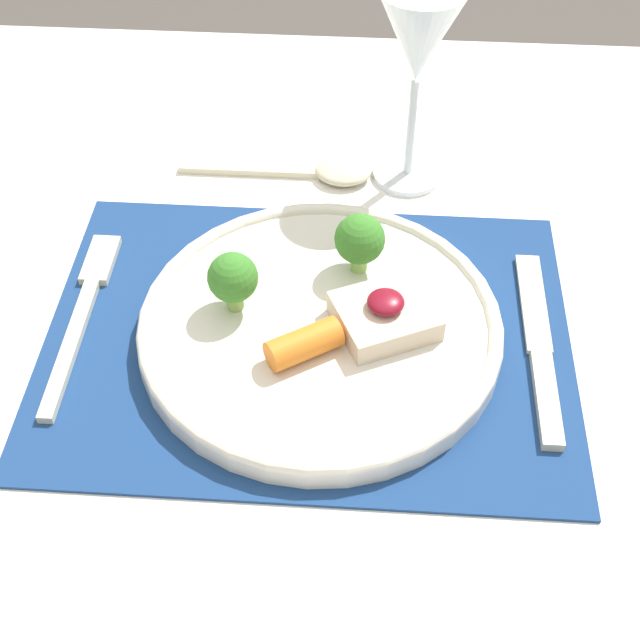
{
  "coord_description": "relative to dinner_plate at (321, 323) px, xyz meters",
  "views": [
    {
      "loc": [
        0.04,
        -0.48,
        1.28
      ],
      "look_at": [
        0.01,
        -0.0,
        0.78
      ],
      "focal_mm": 50.0,
      "sensor_mm": 36.0,
      "label": 1
    }
  ],
  "objects": [
    {
      "name": "knife",
      "position": [
        0.17,
        -0.01,
        -0.01
      ],
      "size": [
        0.02,
        0.2,
        0.01
      ],
      "rotation": [
        0.0,
        0.0,
        -0.04
      ],
      "color": "beige",
      "rests_on": "placemat"
    },
    {
      "name": "wine_glass_near",
      "position": [
        0.07,
        0.22,
        0.12
      ],
      "size": [
        0.08,
        0.08,
        0.19
      ],
      "color": "white",
      "rests_on": "dining_table"
    },
    {
      "name": "fork",
      "position": [
        -0.2,
        0.02,
        -0.01
      ],
      "size": [
        0.02,
        0.2,
        0.01
      ],
      "rotation": [
        0.0,
        0.0,
        0.0
      ],
      "color": "beige",
      "rests_on": "placemat"
    },
    {
      "name": "dining_table",
      "position": [
        -0.01,
        -0.0,
        -0.11
      ],
      "size": [
        1.48,
        0.95,
        0.75
      ],
      "color": "white",
      "rests_on": "ground_plane"
    },
    {
      "name": "placemat",
      "position": [
        -0.01,
        -0.0,
        -0.02
      ],
      "size": [
        0.42,
        0.31,
        0.0
      ],
      "primitive_type": "cube",
      "color": "navy",
      "rests_on": "dining_table"
    },
    {
      "name": "spoon",
      "position": [
        -0.01,
        0.21,
        -0.01
      ],
      "size": [
        0.19,
        0.04,
        0.02
      ],
      "rotation": [
        0.0,
        0.0,
        0.07
      ],
      "color": "beige",
      "rests_on": "dining_table"
    },
    {
      "name": "dinner_plate",
      "position": [
        0.0,
        0.0,
        0.0
      ],
      "size": [
        0.29,
        0.29,
        0.07
      ],
      "color": "silver",
      "rests_on": "placemat"
    }
  ]
}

